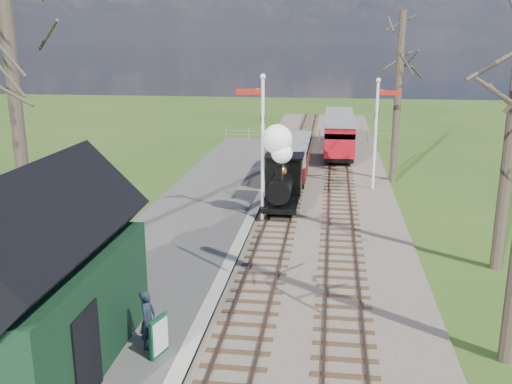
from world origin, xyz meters
TOP-DOWN VIEW (x-y plane):
  - distant_hills at (1.40, 64.38)m, footprint 114.40×48.00m
  - ballast_bed at (1.30, 22.00)m, footprint 8.00×60.00m
  - track_near at (0.00, 22.00)m, footprint 1.60×60.00m
  - track_far at (2.60, 22.00)m, footprint 1.60×60.00m
  - platform at (-3.50, 14.00)m, footprint 5.00×44.00m
  - coping_strip at (-1.20, 14.00)m, footprint 0.40×44.00m
  - station_shed at (-4.30, 4.00)m, footprint 3.25×6.30m
  - semaphore_near at (-0.77, 16.00)m, footprint 1.22×0.24m
  - semaphore_far at (4.37, 22.00)m, footprint 1.22×0.24m
  - bare_trees at (1.33, 10.10)m, footprint 15.51×22.39m
  - fence_line at (0.30, 36.00)m, footprint 12.60×0.08m
  - locomotive at (-0.01, 17.31)m, footprint 1.60×3.73m
  - coach at (0.00, 23.37)m, footprint 1.86×6.39m
  - red_carriage_a at (2.60, 29.14)m, footprint 1.94×4.82m
  - red_carriage_b at (2.60, 34.64)m, footprint 1.94×4.82m
  - sign_board at (-1.81, 4.80)m, footprint 0.28×0.67m
  - bench at (-3.38, 3.80)m, footprint 0.39×1.31m
  - person at (-2.18, 5.12)m, footprint 0.40×0.57m

SIDE VIEW (x-z plane):
  - distant_hills at x=1.40m, z-range -27.22..-5.20m
  - ballast_bed at x=1.30m, z-range 0.00..0.10m
  - track_near at x=0.00m, z-range 0.02..0.17m
  - track_far at x=2.60m, z-range 0.02..0.17m
  - platform at x=-3.50m, z-range 0.00..0.20m
  - coping_strip at x=-1.20m, z-range 0.00..0.21m
  - fence_line at x=0.30m, z-range 0.05..1.05m
  - bench at x=-3.38m, z-range 0.18..0.93m
  - sign_board at x=-1.81m, z-range 0.20..1.20m
  - person at x=-2.18m, z-range 0.20..1.69m
  - coach at x=0.00m, z-range 0.39..2.35m
  - red_carriage_a at x=2.60m, z-range 0.40..2.45m
  - red_carriage_b at x=2.60m, z-range 0.40..2.45m
  - locomotive at x=-0.01m, z-range -0.13..3.86m
  - station_shed at x=-4.30m, z-range -0.12..4.66m
  - semaphore_far at x=4.37m, z-range 0.49..6.21m
  - semaphore_near at x=-0.77m, z-range 0.51..6.73m
  - bare_trees at x=1.33m, z-range -0.79..11.21m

